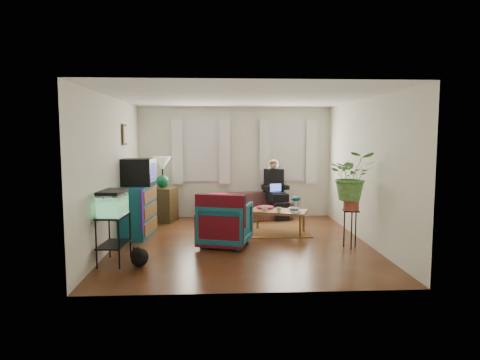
{
  "coord_description": "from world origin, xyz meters",
  "views": [
    {
      "loc": [
        -0.43,
        -7.59,
        1.94
      ],
      "look_at": [
        0.0,
        0.4,
        1.1
      ],
      "focal_mm": 32.0,
      "sensor_mm": 36.0,
      "label": 1
    }
  ],
  "objects": [
    {
      "name": "armchair",
      "position": [
        -0.29,
        -0.2,
        0.42
      ],
      "size": [
        1.01,
        0.98,
        0.85
      ],
      "primitive_type": "imported",
      "rotation": [
        0.0,
        0.0,
        2.85
      ],
      "color": "#136872",
      "rests_on": "floor"
    },
    {
      "name": "dresser",
      "position": [
        -1.99,
        0.63,
        0.49
      ],
      "size": [
        0.63,
        1.12,
        0.97
      ],
      "primitive_type": "cube",
      "rotation": [
        0.0,
        0.0,
        -0.09
      ],
      "color": "#136E72",
      "rests_on": "floor"
    },
    {
      "name": "area_rug",
      "position": [
        0.39,
        1.06,
        0.01
      ],
      "size": [
        2.01,
        1.61,
        0.01
      ],
      "primitive_type": "cube",
      "rotation": [
        0.0,
        0.0,
        -0.01
      ],
      "color": "maroon",
      "rests_on": "floor"
    },
    {
      "name": "picture_frame",
      "position": [
        -2.21,
        0.85,
        1.95
      ],
      "size": [
        0.04,
        0.32,
        0.4
      ],
      "primitive_type": "cube",
      "color": "#3D2616",
      "rests_on": "wall_left"
    },
    {
      "name": "sofa",
      "position": [
        0.19,
        2.05,
        0.41
      ],
      "size": [
        2.24,
        1.34,
        0.82
      ],
      "primitive_type": "imported",
      "rotation": [
        0.0,
        0.0,
        0.26
      ],
      "color": "brown",
      "rests_on": "floor"
    },
    {
      "name": "curtains_right",
      "position": [
        1.25,
        2.4,
        1.55
      ],
      "size": [
        1.36,
        0.06,
        1.5
      ],
      "primitive_type": "cube",
      "color": "white",
      "rests_on": "wall_back"
    },
    {
      "name": "side_table",
      "position": [
        -1.65,
        2.02,
        0.38
      ],
      "size": [
        0.65,
        0.65,
        0.77
      ],
      "primitive_type": "cube",
      "rotation": [
        0.0,
        0.0,
        -0.27
      ],
      "color": "#3B2516",
      "rests_on": "floor"
    },
    {
      "name": "window_left",
      "position": [
        -0.8,
        2.48,
        1.55
      ],
      "size": [
        1.08,
        0.04,
        1.38
      ],
      "primitive_type": "cube",
      "color": "white",
      "rests_on": "wall_back"
    },
    {
      "name": "curtains_left",
      "position": [
        -0.8,
        2.4,
        1.55
      ],
      "size": [
        1.36,
        0.06,
        1.5
      ],
      "primitive_type": "cube",
      "color": "white",
      "rests_on": "wall_back"
    },
    {
      "name": "window_right",
      "position": [
        1.25,
        2.48,
        1.55
      ],
      "size": [
        1.08,
        0.04,
        1.38
      ],
      "primitive_type": "cube",
      "color": "white",
      "rests_on": "wall_back"
    },
    {
      "name": "aquarium",
      "position": [
        -2.0,
        -1.15,
        0.94
      ],
      "size": [
        0.38,
        0.63,
        0.39
      ],
      "primitive_type": "cube",
      "rotation": [
        0.0,
        0.0,
        -0.08
      ],
      "color": "#7FD899",
      "rests_on": "aquarium_stand"
    },
    {
      "name": "wall_front",
      "position": [
        0.0,
        -2.5,
        1.3
      ],
      "size": [
        4.5,
        0.01,
        2.6
      ],
      "primitive_type": "cube",
      "color": "silver",
      "rests_on": "floor"
    },
    {
      "name": "wall_left",
      "position": [
        -2.25,
        0.0,
        1.3
      ],
      "size": [
        0.01,
        5.0,
        2.6
      ],
      "primitive_type": "cube",
      "color": "silver",
      "rests_on": "floor"
    },
    {
      "name": "snack_tray",
      "position": [
        0.55,
        0.98,
        0.47
      ],
      "size": [
        0.43,
        0.43,
        0.04
      ],
      "primitive_type": "cylinder",
      "rotation": [
        0.0,
        0.0,
        -0.35
      ],
      "color": "#B21414",
      "rests_on": "coffee_table"
    },
    {
      "name": "plant_stand",
      "position": [
        1.85,
        -0.49,
        0.33
      ],
      "size": [
        0.32,
        0.32,
        0.66
      ],
      "primitive_type": "cube",
      "rotation": [
        0.0,
        0.0,
        -0.15
      ],
      "color": "black",
      "rests_on": "floor"
    },
    {
      "name": "floor",
      "position": [
        0.0,
        0.0,
        0.0
      ],
      "size": [
        4.5,
        5.0,
        0.01
      ],
      "primitive_type": "cube",
      "color": "#4F2B14",
      "rests_on": "ground"
    },
    {
      "name": "aquarium_stand",
      "position": [
        -2.0,
        -1.15,
        0.37
      ],
      "size": [
        0.42,
        0.69,
        0.74
      ],
      "primitive_type": "cube",
      "rotation": [
        0.0,
        0.0,
        -0.08
      ],
      "color": "black",
      "rests_on": "floor"
    },
    {
      "name": "coffee_table",
      "position": [
        0.78,
        0.74,
        0.23
      ],
      "size": [
        1.24,
        0.94,
        0.46
      ],
      "primitive_type": "cube",
      "rotation": [
        0.0,
        0.0,
        -0.35
      ],
      "color": "olive",
      "rests_on": "floor"
    },
    {
      "name": "ceiling",
      "position": [
        0.0,
        0.0,
        2.6
      ],
      "size": [
        4.5,
        5.0,
        0.01
      ],
      "primitive_type": "cube",
      "color": "white",
      "rests_on": "wall_back"
    },
    {
      "name": "cup_a",
      "position": [
        0.51,
        0.73,
        0.5
      ],
      "size": [
        0.16,
        0.16,
        0.1
      ],
      "primitive_type": "imported",
      "rotation": [
        0.0,
        0.0,
        -0.35
      ],
      "color": "white",
      "rests_on": "coffee_table"
    },
    {
      "name": "potted_plant",
      "position": [
        1.85,
        -0.49,
        1.12
      ],
      "size": [
        0.84,
        0.76,
        0.84
      ],
      "primitive_type": "imported",
      "rotation": [
        0.0,
        0.0,
        -0.15
      ],
      "color": "#599947",
      "rests_on": "plant_stand"
    },
    {
      "name": "wall_right",
      "position": [
        2.25,
        0.0,
        1.3
      ],
      "size": [
        0.01,
        5.0,
        2.6
      ],
      "primitive_type": "cube",
      "color": "silver",
      "rests_on": "floor"
    },
    {
      "name": "wall_back",
      "position": [
        0.0,
        2.5,
        1.3
      ],
      "size": [
        4.5,
        0.01,
        2.6
      ],
      "primitive_type": "cube",
      "color": "silver",
      "rests_on": "floor"
    },
    {
      "name": "seated_person",
      "position": [
        0.92,
        2.25,
        0.63
      ],
      "size": [
        0.67,
        0.76,
        1.25
      ],
      "primitive_type": null,
      "rotation": [
        0.0,
        0.0,
        0.26
      ],
      "color": "black",
      "rests_on": "sofa"
    },
    {
      "name": "bowl",
      "position": [
        1.09,
        0.73,
        0.48
      ],
      "size": [
        0.28,
        0.28,
        0.05
      ],
      "primitive_type": "imported",
      "rotation": [
        0.0,
        0.0,
        -0.35
      ],
      "color": "white",
      "rests_on": "coffee_table"
    },
    {
      "name": "crt_tv",
      "position": [
        -1.96,
        0.73,
        1.23
      ],
      "size": [
        0.64,
        0.59,
        0.52
      ],
      "primitive_type": "cube",
      "rotation": [
        0.0,
        0.0,
        -0.09
      ],
      "color": "black",
      "rests_on": "dresser"
    },
    {
      "name": "cup_b",
      "position": [
        0.76,
        0.55,
        0.5
      ],
      "size": [
        0.13,
        0.13,
        0.09
      ],
      "primitive_type": "imported",
      "rotation": [
        0.0,
        0.0,
        -0.35
      ],
      "color": "beige",
      "rests_on": "coffee_table"
    },
    {
      "name": "birdcage",
      "position": [
        1.08,
        0.47,
        0.61
      ],
      "size": [
        0.23,
        0.23,
        0.32
      ],
      "primitive_type": null,
      "rotation": [
        0.0,
        0.0,
        -0.35
      ],
      "color": "#115B6B",
      "rests_on": "coffee_table"
    },
    {
      "name": "table_lamp",
      "position": [
        -1.65,
        2.02,
        1.1
      ],
      "size": [
        0.49,
        0.49,
        0.7
      ],
      "primitive_type": null,
      "rotation": [
        0.0,
        0.0,
        -0.27
      ],
      "color": "white",
      "rests_on": "side_table"
    },
    {
      "name": "black_cat",
      "position": [
        -1.58,
        -1.35,
        0.17
      ],
      "size": [
        0.28,
        0.41,
        0.34
      ],
      "primitive_type": "ellipsoid",
      "rotation": [
        0.0,
        0.0,
        -0.07
      ],
      "color": "black",
      "rests_on": "floor"
    },
    {
      "name": "serape_throw",
      "position": [
        -0.38,
        -0.51,
        0.6
      ],
      "size": [
        0.87,
        0.43,
        0.7
      ],
      "primitive_type": "cube",
      "rotation": [
        0.0,
        0.0,
        -0.29
      ],
      "color": "#9E0A0A",
      "rests_on": "armchair"
    }
  ]
}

